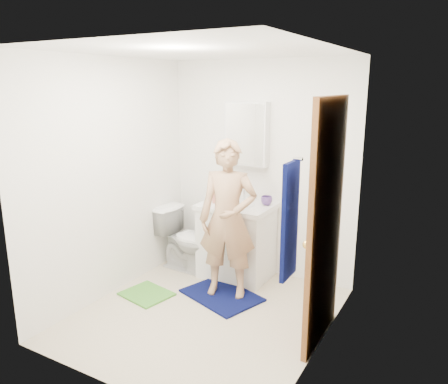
# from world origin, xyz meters

# --- Properties ---
(floor) EXTENTS (2.20, 2.40, 0.02)m
(floor) POSITION_xyz_m (0.00, 0.00, -0.01)
(floor) COLOR beige
(floor) RESTS_ON ground
(ceiling) EXTENTS (2.20, 2.40, 0.02)m
(ceiling) POSITION_xyz_m (0.00, 0.00, 2.41)
(ceiling) COLOR white
(ceiling) RESTS_ON ground
(wall_back) EXTENTS (2.20, 0.02, 2.40)m
(wall_back) POSITION_xyz_m (0.00, 1.21, 1.20)
(wall_back) COLOR white
(wall_back) RESTS_ON ground
(wall_front) EXTENTS (2.20, 0.02, 2.40)m
(wall_front) POSITION_xyz_m (0.00, -1.21, 1.20)
(wall_front) COLOR white
(wall_front) RESTS_ON ground
(wall_left) EXTENTS (0.02, 2.40, 2.40)m
(wall_left) POSITION_xyz_m (-1.11, 0.00, 1.20)
(wall_left) COLOR white
(wall_left) RESTS_ON ground
(wall_right) EXTENTS (0.02, 2.40, 2.40)m
(wall_right) POSITION_xyz_m (1.11, 0.00, 1.20)
(wall_right) COLOR white
(wall_right) RESTS_ON ground
(vanity_cabinet) EXTENTS (0.75, 0.55, 0.80)m
(vanity_cabinet) POSITION_xyz_m (-0.15, 0.91, 0.40)
(vanity_cabinet) COLOR white
(vanity_cabinet) RESTS_ON floor
(countertop) EXTENTS (0.79, 0.59, 0.05)m
(countertop) POSITION_xyz_m (-0.15, 0.91, 0.83)
(countertop) COLOR white
(countertop) RESTS_ON vanity_cabinet
(sink_basin) EXTENTS (0.40, 0.40, 0.03)m
(sink_basin) POSITION_xyz_m (-0.15, 0.91, 0.84)
(sink_basin) COLOR white
(sink_basin) RESTS_ON countertop
(faucet) EXTENTS (0.03, 0.03, 0.12)m
(faucet) POSITION_xyz_m (-0.15, 1.09, 0.91)
(faucet) COLOR silver
(faucet) RESTS_ON countertop
(medicine_cabinet) EXTENTS (0.50, 0.12, 0.70)m
(medicine_cabinet) POSITION_xyz_m (-0.15, 1.14, 1.60)
(medicine_cabinet) COLOR white
(medicine_cabinet) RESTS_ON wall_back
(mirror_panel) EXTENTS (0.46, 0.01, 0.66)m
(mirror_panel) POSITION_xyz_m (-0.15, 1.08, 1.60)
(mirror_panel) COLOR white
(mirror_panel) RESTS_ON wall_back
(door) EXTENTS (0.05, 0.80, 2.05)m
(door) POSITION_xyz_m (1.07, 0.15, 1.02)
(door) COLOR brown
(door) RESTS_ON ground
(door_knob) EXTENTS (0.07, 0.07, 0.07)m
(door_knob) POSITION_xyz_m (1.03, -0.17, 0.95)
(door_knob) COLOR gold
(door_knob) RESTS_ON door
(towel) EXTENTS (0.03, 0.24, 0.80)m
(towel) POSITION_xyz_m (1.03, -0.57, 1.25)
(towel) COLOR #070C42
(towel) RESTS_ON wall_right
(towel_hook) EXTENTS (0.06, 0.02, 0.02)m
(towel_hook) POSITION_xyz_m (1.07, -0.57, 1.67)
(towel_hook) COLOR silver
(towel_hook) RESTS_ON wall_right
(toilet) EXTENTS (0.75, 0.46, 0.74)m
(toilet) POSITION_xyz_m (-0.73, 0.80, 0.37)
(toilet) COLOR white
(toilet) RESTS_ON floor
(bath_mat) EXTENTS (0.90, 0.76, 0.02)m
(bath_mat) POSITION_xyz_m (-0.04, 0.39, 0.01)
(bath_mat) COLOR #070C42
(bath_mat) RESTS_ON floor
(green_rug) EXTENTS (0.55, 0.49, 0.02)m
(green_rug) POSITION_xyz_m (-0.74, 0.03, 0.01)
(green_rug) COLOR #4FA236
(green_rug) RESTS_ON floor
(soap_dispenser) EXTENTS (0.08, 0.08, 0.17)m
(soap_dispenser) POSITION_xyz_m (-0.36, 0.85, 0.93)
(soap_dispenser) COLOR #B26553
(soap_dispenser) RESTS_ON countertop
(toothbrush_cup) EXTENTS (0.12, 0.12, 0.10)m
(toothbrush_cup) POSITION_xyz_m (0.15, 1.04, 0.90)
(toothbrush_cup) COLOR #5D3F8B
(toothbrush_cup) RESTS_ON countertop
(man) EXTENTS (0.67, 0.53, 1.60)m
(man) POSITION_xyz_m (-0.00, 0.45, 0.82)
(man) COLOR tan
(man) RESTS_ON bath_mat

